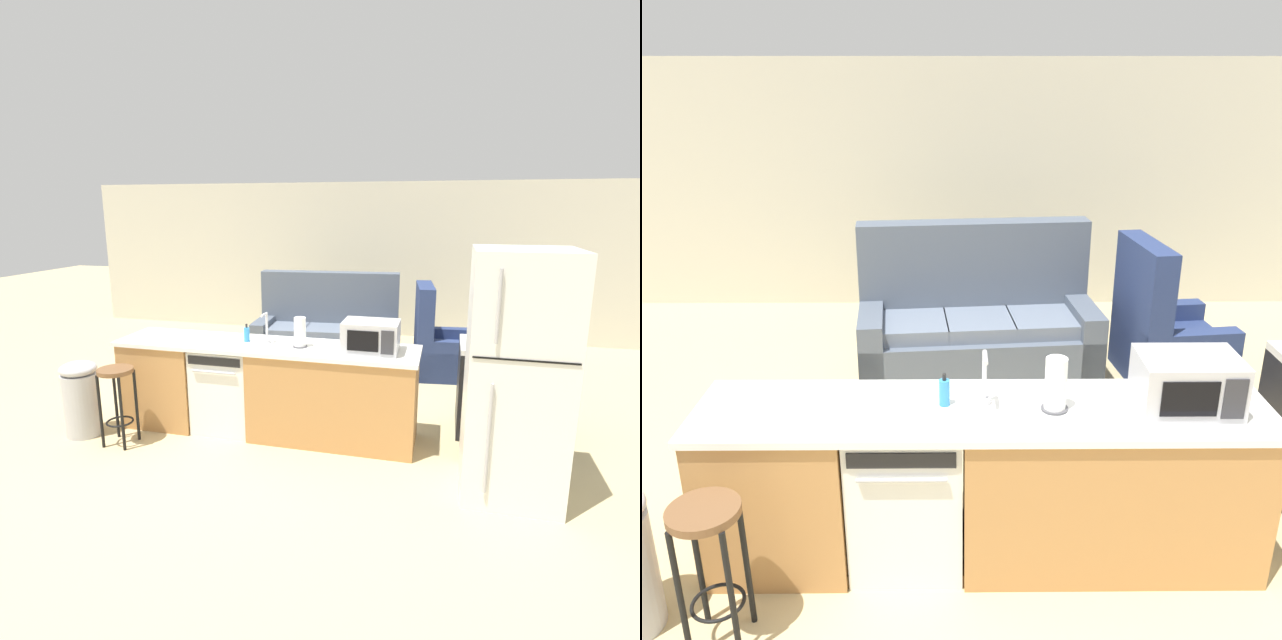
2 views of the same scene
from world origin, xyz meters
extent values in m
plane|color=tan|center=(0.00, 0.00, 0.00)|extent=(24.00, 24.00, 0.00)
cube|color=beige|center=(0.30, 4.20, 1.30)|extent=(10.00, 0.06, 2.60)
cube|color=#B77F47|center=(-0.93, 0.00, 0.43)|extent=(0.75, 0.62, 0.86)
cube|color=#B77F47|center=(0.83, 0.00, 0.43)|extent=(1.55, 0.62, 0.86)
cube|color=white|center=(0.15, 0.00, 0.88)|extent=(2.94, 0.66, 0.04)
cube|color=#49331C|center=(0.15, 0.00, 0.04)|extent=(2.86, 0.56, 0.08)
cube|color=white|center=(-0.25, 0.00, 0.42)|extent=(0.58, 0.58, 0.84)
cube|color=black|center=(-0.25, -0.30, 0.78)|extent=(0.52, 0.01, 0.08)
cylinder|color=#B2B2B7|center=(-0.25, -0.31, 0.68)|extent=(0.44, 0.02, 0.02)
cube|color=black|center=(2.35, 0.55, 0.42)|extent=(0.76, 0.64, 0.85)
cube|color=black|center=(2.35, 0.22, 0.47)|extent=(0.53, 0.01, 0.43)
cylinder|color=silver|center=(2.35, 0.20, 0.70)|extent=(0.61, 0.03, 0.03)
cube|color=silver|center=(2.35, 0.55, 0.88)|extent=(0.76, 0.64, 0.05)
torus|color=black|center=(2.18, 0.42, 0.89)|extent=(0.16, 0.16, 0.01)
torus|color=black|center=(2.52, 0.42, 0.89)|extent=(0.16, 0.16, 0.01)
torus|color=black|center=(2.18, 0.68, 0.89)|extent=(0.16, 0.16, 0.01)
torus|color=black|center=(2.52, 0.68, 0.89)|extent=(0.16, 0.16, 0.01)
cube|color=white|center=(2.35, -0.55, 0.95)|extent=(0.72, 0.70, 1.89)
cylinder|color=#B2B2B7|center=(2.15, -0.92, 1.53)|extent=(0.02, 0.02, 0.50)
cylinder|color=#B2B2B7|center=(2.15, -0.92, 0.59)|extent=(0.02, 0.02, 0.82)
cube|color=black|center=(2.35, -0.90, 1.17)|extent=(0.68, 0.01, 0.01)
cube|color=#B7B7BC|center=(1.17, 0.00, 1.04)|extent=(0.50, 0.36, 0.28)
cube|color=black|center=(1.13, -0.18, 1.04)|extent=(0.27, 0.01, 0.18)
cube|color=#2D2D33|center=(1.34, -0.18, 1.04)|extent=(0.11, 0.01, 0.21)
cylinder|color=silver|center=(0.15, 0.05, 0.92)|extent=(0.07, 0.07, 0.03)
cylinder|color=silver|center=(0.15, 0.05, 1.06)|extent=(0.02, 0.02, 0.26)
cylinder|color=silver|center=(0.15, -0.02, 1.19)|extent=(0.02, 0.14, 0.02)
cylinder|color=#4C4C51|center=(0.51, -0.02, 0.91)|extent=(0.14, 0.14, 0.01)
cylinder|color=white|center=(0.51, -0.02, 1.05)|extent=(0.11, 0.11, 0.27)
cylinder|color=#338CCC|center=(-0.05, 0.03, 0.97)|extent=(0.06, 0.06, 0.14)
cylinder|color=black|center=(-0.05, 0.03, 1.06)|extent=(0.02, 0.02, 0.04)
sphere|color=black|center=(2.52, 0.42, 0.99)|extent=(0.17, 0.17, 0.17)
sphere|color=black|center=(2.52, 0.42, 1.08)|extent=(0.03, 0.03, 0.03)
cone|color=black|center=(2.60, 0.42, 1.00)|extent=(0.08, 0.04, 0.06)
cylinder|color=brown|center=(-1.09, -0.60, 0.72)|extent=(0.32, 0.32, 0.04)
cylinder|color=black|center=(-1.20, -0.71, 0.35)|extent=(0.03, 0.03, 0.70)
cylinder|color=black|center=(-0.97, -0.71, 0.35)|extent=(0.03, 0.03, 0.70)
cylinder|color=black|center=(-1.20, -0.49, 0.35)|extent=(0.03, 0.03, 0.70)
cylinder|color=black|center=(-0.97, -0.49, 0.35)|extent=(0.03, 0.03, 0.70)
torus|color=black|center=(-1.09, -0.60, 0.22)|extent=(0.25, 0.25, 0.02)
cylinder|color=#B7B7BC|center=(-1.57, -0.51, 0.31)|extent=(0.34, 0.34, 0.62)
ellipsoid|color=#B7B7BC|center=(-1.57, -0.51, 0.67)|extent=(0.35, 0.35, 0.14)
cube|color=#515B6B|center=(0.20, 2.32, 0.21)|extent=(2.07, 1.08, 0.42)
cube|color=#515B6B|center=(0.17, 2.65, 0.64)|extent=(2.01, 0.42, 1.27)
cube|color=#515B6B|center=(-0.70, 2.24, 0.31)|extent=(0.28, 0.91, 0.62)
cube|color=#515B6B|center=(1.09, 2.40, 0.31)|extent=(0.28, 0.91, 0.62)
cube|color=slate|center=(-0.35, 2.22, 0.48)|extent=(0.62, 0.68, 0.12)
cube|color=slate|center=(0.20, 2.27, 0.48)|extent=(0.62, 0.68, 0.12)
cube|color=slate|center=(0.75, 2.32, 0.48)|extent=(0.62, 0.68, 0.12)
cube|color=navy|center=(1.84, 2.23, 0.20)|extent=(0.89, 0.93, 0.40)
cube|color=navy|center=(1.55, 2.20, 0.60)|extent=(0.29, 0.87, 1.20)
cube|color=navy|center=(1.88, 1.89, 0.28)|extent=(0.81, 0.25, 0.55)
cube|color=navy|center=(1.81, 2.58, 0.28)|extent=(0.81, 0.25, 0.55)
camera|label=1|loc=(1.81, -4.34, 2.17)|focal=28.00mm
camera|label=2|loc=(0.01, -3.05, 2.54)|focal=38.00mm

